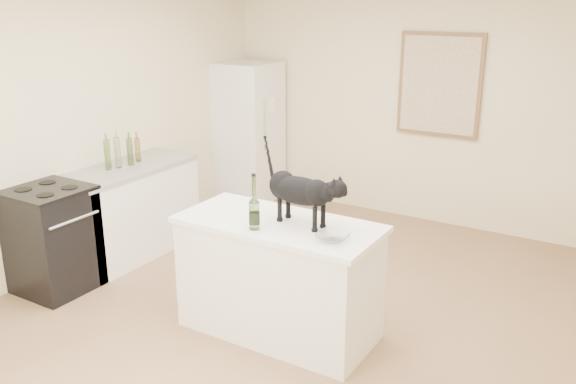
{
  "coord_description": "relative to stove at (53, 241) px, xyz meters",
  "views": [
    {
      "loc": [
        2.3,
        -3.69,
        2.47
      ],
      "look_at": [
        0.15,
        -0.15,
        1.12
      ],
      "focal_mm": 37.92,
      "sensor_mm": 36.0,
      "label": 1
    }
  ],
  "objects": [
    {
      "name": "island_top",
      "position": [
        2.05,
        0.4,
        0.43
      ],
      "size": [
        1.5,
        0.7,
        0.04
      ],
      "primitive_type": "cube",
      "color": "white",
      "rests_on": "island_base"
    },
    {
      "name": "counter_bottle_cluster",
      "position": [
        -0.02,
        0.89,
        0.59
      ],
      "size": [
        0.12,
        0.43,
        0.29
      ],
      "color": "brown",
      "rests_on": "left_countertop"
    },
    {
      "name": "fridge_paper",
      "position": [
        0.34,
        2.95,
        0.76
      ],
      "size": [
        0.03,
        0.14,
        0.18
      ],
      "primitive_type": "cube",
      "rotation": [
        0.0,
        0.0,
        -0.19
      ],
      "color": "white",
      "rests_on": "fridge"
    },
    {
      "name": "wall_back",
      "position": [
        1.95,
        3.35,
        0.85
      ],
      "size": [
        4.5,
        0.0,
        4.5
      ],
      "primitive_type": "plane",
      "rotation": [
        1.57,
        0.0,
        0.0
      ],
      "color": "beige",
      "rests_on": "ground"
    },
    {
      "name": "black_cat",
      "position": [
        2.21,
        0.44,
        0.67
      ],
      "size": [
        0.66,
        0.29,
        0.45
      ],
      "primitive_type": null,
      "rotation": [
        0.0,
        0.0,
        -0.15
      ],
      "color": "black",
      "rests_on": "island_top"
    },
    {
      "name": "wine_bottle",
      "position": [
        1.98,
        0.19,
        0.63
      ],
      "size": [
        0.09,
        0.09,
        0.35
      ],
      "primitive_type": "cylinder",
      "rotation": [
        0.0,
        0.0,
        -0.19
      ],
      "color": "#385F26",
      "rests_on": "island_top"
    },
    {
      "name": "fridge",
      "position": [
        0.0,
        2.95,
        0.4
      ],
      "size": [
        0.68,
        0.68,
        1.7
      ],
      "primitive_type": "cube",
      "color": "white",
      "rests_on": "floor"
    },
    {
      "name": "left_countertop",
      "position": [
        0.0,
        0.9,
        0.43
      ],
      "size": [
        0.62,
        1.44,
        0.04
      ],
      "primitive_type": "cube",
      "color": "gray",
      "rests_on": "left_cabinets"
    },
    {
      "name": "stove",
      "position": [
        0.0,
        0.0,
        0.0
      ],
      "size": [
        0.6,
        0.6,
        0.9
      ],
      "primitive_type": "cube",
      "color": "black",
      "rests_on": "floor"
    },
    {
      "name": "glass_bowl",
      "position": [
        2.56,
        0.28,
        0.48
      ],
      "size": [
        0.23,
        0.23,
        0.05
      ],
      "primitive_type": "imported",
      "rotation": [
        0.0,
        0.0,
        0.06
      ],
      "color": "silver",
      "rests_on": "island_top"
    },
    {
      "name": "island_base",
      "position": [
        2.05,
        0.4,
        -0.02
      ],
      "size": [
        1.44,
        0.67,
        0.86
      ],
      "primitive_type": "cube",
      "color": "white",
      "rests_on": "floor"
    },
    {
      "name": "artwork_canvas",
      "position": [
        2.25,
        3.3,
        1.1
      ],
      "size": [
        0.82,
        0.0,
        1.02
      ],
      "primitive_type": "cube",
      "color": "beige",
      "rests_on": "wall_back"
    },
    {
      "name": "wall_left",
      "position": [
        -0.3,
        0.6,
        0.85
      ],
      "size": [
        0.0,
        5.5,
        5.5
      ],
      "primitive_type": "plane",
      "rotation": [
        1.57,
        0.0,
        1.57
      ],
      "color": "beige",
      "rests_on": "ground"
    },
    {
      "name": "floor",
      "position": [
        1.95,
        0.6,
        -0.45
      ],
      "size": [
        5.5,
        5.5,
        0.0
      ],
      "primitive_type": "plane",
      "color": "#916D4D",
      "rests_on": "ground"
    },
    {
      "name": "artwork_frame",
      "position": [
        2.25,
        3.32,
        1.1
      ],
      "size": [
        0.9,
        0.03,
        1.1
      ],
      "primitive_type": "cube",
      "color": "brown",
      "rests_on": "wall_back"
    },
    {
      "name": "left_cabinets",
      "position": [
        0.0,
        0.9,
        -0.02
      ],
      "size": [
        0.6,
        1.4,
        0.86
      ],
      "primitive_type": "cube",
      "color": "white",
      "rests_on": "floor"
    }
  ]
}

